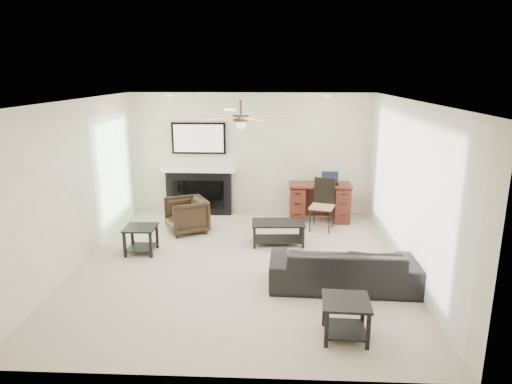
{
  "coord_description": "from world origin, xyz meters",
  "views": [
    {
      "loc": [
        0.53,
        -6.58,
        2.88
      ],
      "look_at": [
        0.21,
        0.46,
        1.04
      ],
      "focal_mm": 32.0,
      "sensor_mm": 36.0,
      "label": 1
    }
  ],
  "objects_px": {
    "armchair": "(187,215)",
    "coffee_table": "(278,233)",
    "sofa": "(344,267)",
    "fireplace_unit": "(199,169)",
    "desk": "(319,202)"
  },
  "relations": [
    {
      "from": "sofa",
      "to": "armchair",
      "type": "height_order",
      "value": "armchair"
    },
    {
      "from": "armchair",
      "to": "coffee_table",
      "type": "relative_size",
      "value": 0.78
    },
    {
      "from": "coffee_table",
      "to": "desk",
      "type": "bearing_deg",
      "value": 55.27
    },
    {
      "from": "fireplace_unit",
      "to": "desk",
      "type": "distance_m",
      "value": 2.56
    },
    {
      "from": "sofa",
      "to": "fireplace_unit",
      "type": "bearing_deg",
      "value": -50.36
    },
    {
      "from": "armchair",
      "to": "coffee_table",
      "type": "xyz_separation_m",
      "value": [
        1.7,
        -0.55,
        -0.12
      ]
    },
    {
      "from": "sofa",
      "to": "armchair",
      "type": "distance_m",
      "value": 3.37
    },
    {
      "from": "sofa",
      "to": "desk",
      "type": "bearing_deg",
      "value": -86.39
    },
    {
      "from": "armchair",
      "to": "coffee_table",
      "type": "height_order",
      "value": "armchair"
    },
    {
      "from": "coffee_table",
      "to": "fireplace_unit",
      "type": "xyz_separation_m",
      "value": [
        -1.65,
        1.71,
        0.75
      ]
    },
    {
      "from": "sofa",
      "to": "coffee_table",
      "type": "bearing_deg",
      "value": -58.61
    },
    {
      "from": "coffee_table",
      "to": "sofa",
      "type": "bearing_deg",
      "value": -63.83
    },
    {
      "from": "fireplace_unit",
      "to": "desk",
      "type": "xyz_separation_m",
      "value": [
        2.47,
        -0.37,
        -0.57
      ]
    },
    {
      "from": "fireplace_unit",
      "to": "desk",
      "type": "bearing_deg",
      "value": -8.62
    },
    {
      "from": "fireplace_unit",
      "to": "coffee_table",
      "type": "bearing_deg",
      "value": -46.03
    }
  ]
}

